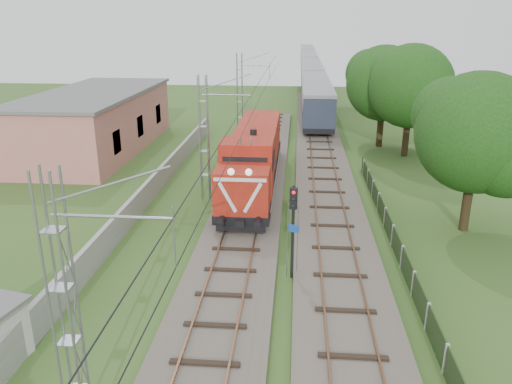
{
  "coord_description": "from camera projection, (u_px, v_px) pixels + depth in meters",
  "views": [
    {
      "loc": [
        2.86,
        -18.72,
        11.29
      ],
      "look_at": [
        0.72,
        7.17,
        2.2
      ],
      "focal_mm": 35.0,
      "sensor_mm": 36.0,
      "label": 1
    }
  ],
  "objects": [
    {
      "name": "tree_d",
      "position": [
        389.0,
        72.0,
        62.14
      ],
      "size": [
        6.03,
        5.74,
        7.82
      ],
      "color": "#392917",
      "rests_on": "ground"
    },
    {
      "name": "locomotive",
      "position": [
        254.0,
        157.0,
        34.23
      ],
      "size": [
        3.07,
        17.54,
        4.45
      ],
      "color": "black",
      "rests_on": "ground"
    },
    {
      "name": "coach_rake",
      "position": [
        310.0,
        67.0,
        92.76
      ],
      "size": [
        3.23,
        96.23,
        3.73
      ],
      "color": "black",
      "rests_on": "ground"
    },
    {
      "name": "track_main",
      "position": [
        243.0,
        226.0,
        28.09
      ],
      "size": [
        4.2,
        70.0,
        0.45
      ],
      "color": "#6B6054",
      "rests_on": "ground"
    },
    {
      "name": "fence",
      "position": [
        402.0,
        257.0,
        23.56
      ],
      "size": [
        0.12,
        32.0,
        1.2
      ],
      "color": "black",
      "rests_on": "ground"
    },
    {
      "name": "signal_post",
      "position": [
        293.0,
        216.0,
        21.88
      ],
      "size": [
        0.48,
        0.38,
        4.45
      ],
      "color": "black",
      "rests_on": "ground"
    },
    {
      "name": "catenary",
      "position": [
        205.0,
        138.0,
        31.74
      ],
      "size": [
        3.31,
        70.0,
        8.0
      ],
      "color": "gray",
      "rests_on": "ground"
    },
    {
      "name": "station_building",
      "position": [
        96.0,
        121.0,
        44.44
      ],
      "size": [
        8.4,
        20.4,
        5.22
      ],
      "color": "#B77463",
      "rests_on": "ground"
    },
    {
      "name": "tree_b",
      "position": [
        412.0,
        87.0,
        41.17
      ],
      "size": [
        7.26,
        6.92,
        9.42
      ],
      "color": "#392917",
      "rests_on": "ground"
    },
    {
      "name": "boundary_wall",
      "position": [
        154.0,
        186.0,
        33.11
      ],
      "size": [
        0.25,
        40.0,
        1.5
      ],
      "primitive_type": "cube",
      "color": "#9E9E99",
      "rests_on": "ground"
    },
    {
      "name": "track_side",
      "position": [
        322.0,
        165.0,
        39.93
      ],
      "size": [
        4.2,
        80.0,
        0.45
      ],
      "color": "#6B6054",
      "rests_on": "ground"
    },
    {
      "name": "tree_a",
      "position": [
        479.0,
        134.0,
        26.29
      ],
      "size": [
        6.78,
        6.46,
        8.79
      ],
      "color": "#392917",
      "rests_on": "ground"
    },
    {
      "name": "ground",
      "position": [
        226.0,
        294.0,
        21.56
      ],
      "size": [
        140.0,
        140.0,
        0.0
      ],
      "primitive_type": "plane",
      "color": "#31521E",
      "rests_on": "ground"
    },
    {
      "name": "tree_c",
      "position": [
        385.0,
        84.0,
        44.47
      ],
      "size": [
        7.04,
        6.71,
        9.13
      ],
      "color": "#392917",
      "rests_on": "ground"
    }
  ]
}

